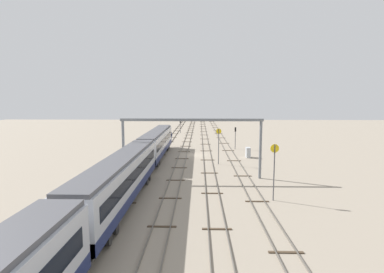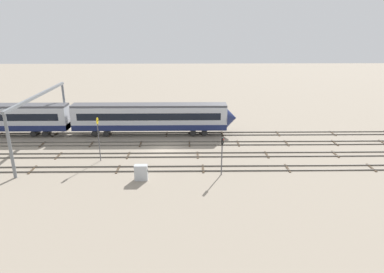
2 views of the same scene
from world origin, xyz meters
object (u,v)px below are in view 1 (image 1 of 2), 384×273
object	(u,v)px
signal_light_trackside_approach	(180,124)
signal_light_trackside_departure	(235,135)
overhead_gantry	(192,133)
train	(71,231)
relay_cabinet	(248,152)
speed_sign_near_foreground	(219,142)
speed_sign_mid_trackside	(274,165)

from	to	relation	value
signal_light_trackside_approach	signal_light_trackside_departure	xyz separation A→B (m)	(-30.56, -13.55, 0.32)
overhead_gantry	signal_light_trackside_approach	xyz separation A→B (m)	(54.46, 4.93, -3.35)
train	signal_light_trackside_approach	world-z (taller)	train
train	signal_light_trackside_approach	xyz separation A→B (m)	(77.02, -1.60, 0.06)
relay_cabinet	signal_light_trackside_approach	bearing A→B (deg)	20.37
relay_cabinet	speed_sign_near_foreground	bearing A→B (deg)	136.34
speed_sign_mid_trackside	speed_sign_near_foreground	bearing A→B (deg)	14.60
signal_light_trackside_departure	overhead_gantry	bearing A→B (deg)	160.17
overhead_gantry	speed_sign_mid_trackside	distance (m)	12.66
speed_sign_mid_trackside	signal_light_trackside_approach	bearing A→B (deg)	12.15
signal_light_trackside_approach	signal_light_trackside_departure	bearing A→B (deg)	-156.09
train	relay_cabinet	bearing A→B (deg)	-23.77
speed_sign_near_foreground	signal_light_trackside_departure	bearing A→B (deg)	-16.38
speed_sign_mid_trackside	signal_light_trackside_departure	bearing A→B (deg)	0.15
train	signal_light_trackside_approach	size ratio (longest dim) A/B	24.31
speed_sign_near_foreground	speed_sign_mid_trackside	size ratio (longest dim) A/B	0.98
speed_sign_mid_trackside	signal_light_trackside_departure	size ratio (longest dim) A/B	1.27
signal_light_trackside_approach	overhead_gantry	bearing A→B (deg)	-174.83
speed_sign_mid_trackside	signal_light_trackside_approach	distance (m)	64.81
train	signal_light_trackside_approach	bearing A→B (deg)	-1.19
train	overhead_gantry	xyz separation A→B (m)	(22.56, -6.53, 3.41)
speed_sign_near_foreground	signal_light_trackside_departure	xyz separation A→B (m)	(15.25, -4.48, -0.62)
speed_sign_mid_trackside	signal_light_trackside_approach	xyz separation A→B (m)	(63.35, 13.63, -1.02)
signal_light_trackside_departure	speed_sign_mid_trackside	bearing A→B (deg)	-179.85
speed_sign_near_foreground	signal_light_trackside_approach	world-z (taller)	speed_sign_near_foreground
train	overhead_gantry	bearing A→B (deg)	-16.14
overhead_gantry	speed_sign_mid_trackside	world-z (taller)	overhead_gantry
speed_sign_near_foreground	train	bearing A→B (deg)	161.13
overhead_gantry	speed_sign_near_foreground	size ratio (longest dim) A/B	3.23
speed_sign_mid_trackside	relay_cabinet	xyz separation A→B (m)	(23.54, -1.15, -2.82)
signal_light_trackside_approach	relay_cabinet	world-z (taller)	signal_light_trackside_approach
speed_sign_mid_trackside	signal_light_trackside_approach	world-z (taller)	speed_sign_mid_trackside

